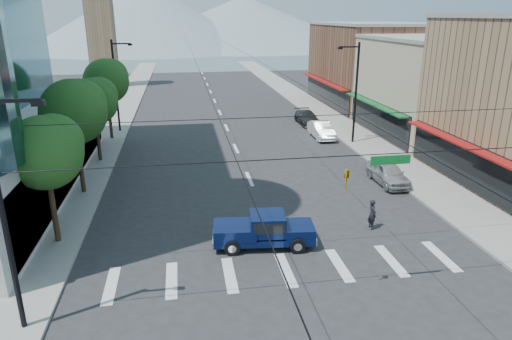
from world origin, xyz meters
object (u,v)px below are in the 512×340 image
at_px(pickup_truck, 263,229).
at_px(pedestrian, 372,214).
at_px(parked_car_far, 307,118).
at_px(parked_car_near, 388,173).
at_px(parked_car_mid, 321,130).

height_order(pickup_truck, pedestrian, pickup_truck).
bearing_deg(parked_car_far, parked_car_near, -88.73).
xyz_separation_m(pickup_truck, parked_car_far, (9.56, 26.28, -0.21)).
relative_size(pickup_truck, pedestrian, 3.13).
bearing_deg(pedestrian, pickup_truck, 96.21).
distance_m(pedestrian, parked_car_far, 25.50).
bearing_deg(pedestrian, parked_car_near, -34.07).
relative_size(pedestrian, parked_car_near, 0.38).
bearing_deg(pedestrian, parked_car_mid, -11.96).
xyz_separation_m(pedestrian, parked_car_far, (3.32, 25.28, -0.15)).
bearing_deg(parked_car_far, pickup_truck, -110.66).
bearing_deg(parked_car_near, parked_car_far, 91.43).
relative_size(pedestrian, parked_car_far, 0.35).
bearing_deg(parked_car_mid, pedestrian, -98.36).
relative_size(parked_car_near, parked_car_far, 0.92).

